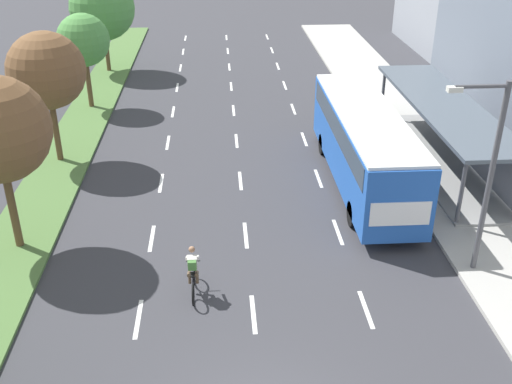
{
  "coord_description": "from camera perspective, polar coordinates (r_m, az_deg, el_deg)",
  "views": [
    {
      "loc": [
        -0.89,
        -9.93,
        11.76
      ],
      "look_at": [
        0.47,
        10.61,
        1.2
      ],
      "focal_mm": 42.29,
      "sensor_mm": 36.0,
      "label": 1
    }
  ],
  "objects": [
    {
      "name": "bus_shelter",
      "position": [
        29.01,
        17.62,
        5.91
      ],
      "size": [
        2.9,
        12.5,
        2.86
      ],
      "color": "gray",
      "rests_on": "sidewalk_right"
    },
    {
      "name": "streetlight",
      "position": [
        20.1,
        21.01,
        2.21
      ],
      "size": [
        1.91,
        0.24,
        6.5
      ],
      "color": "#4C4C51",
      "rests_on": "sidewalk_right"
    },
    {
      "name": "lane_divider_left",
      "position": [
        31.11,
        -8.33,
        4.66
      ],
      "size": [
        0.14,
        48.5,
        0.01
      ],
      "color": "white",
      "rests_on": "ground"
    },
    {
      "name": "median_tree_fifth",
      "position": [
        43.29,
        -14.35,
        16.53
      ],
      "size": [
        4.33,
        4.33,
        6.42
      ],
      "color": "brown",
      "rests_on": "median_strip"
    },
    {
      "name": "bus",
      "position": [
        25.99,
        10.21,
        4.81
      ],
      "size": [
        2.54,
        11.29,
        3.37
      ],
      "color": "#2356B2",
      "rests_on": "ground"
    },
    {
      "name": "median_tree_third",
      "position": [
        28.7,
        -19.21,
        10.76
      ],
      "size": [
        3.45,
        3.45,
        6.0
      ],
      "color": "brown",
      "rests_on": "median_strip"
    },
    {
      "name": "lane_divider_center",
      "position": [
        31.01,
        -1.86,
        4.86
      ],
      "size": [
        0.14,
        48.5,
        0.01
      ],
      "color": "white",
      "rests_on": "ground"
    },
    {
      "name": "lane_divider_right",
      "position": [
        31.31,
        4.58,
        5.01
      ],
      "size": [
        0.14,
        48.5,
        0.01
      ],
      "color": "white",
      "rests_on": "ground"
    },
    {
      "name": "median_tree_fourth",
      "position": [
        35.98,
        -16.03,
        13.62
      ],
      "size": [
        2.94,
        2.94,
        5.33
      ],
      "color": "brown",
      "rests_on": "median_strip"
    },
    {
      "name": "median_strip",
      "position": [
        32.98,
        -16.57,
        5.22
      ],
      "size": [
        2.6,
        52.0,
        0.12
      ],
      "primitive_type": "cube",
      "color": "#4C7038",
      "rests_on": "ground"
    },
    {
      "name": "cyclist",
      "position": [
        19.31,
        -5.98,
        -7.64
      ],
      "size": [
        0.46,
        1.82,
        1.71
      ],
      "color": "black",
      "rests_on": "ground"
    },
    {
      "name": "sidewalk_right",
      "position": [
        33.69,
        14.07,
        6.03
      ],
      "size": [
        4.5,
        52.0,
        0.15
      ],
      "primitive_type": "cube",
      "color": "#ADAAA3",
      "rests_on": "ground"
    }
  ]
}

